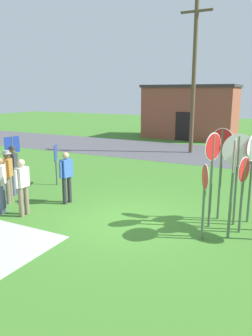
# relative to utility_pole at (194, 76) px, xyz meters

# --- Properties ---
(ground_plane) EXTENTS (80.00, 80.00, 0.00)m
(ground_plane) POSITION_rel_utility_pole_xyz_m (1.70, -11.43, -4.42)
(ground_plane) COLOR #3D7528
(street_asphalt) EXTENTS (60.00, 6.40, 0.01)m
(street_asphalt) POSITION_rel_utility_pole_xyz_m (1.70, -0.20, -4.41)
(street_asphalt) COLOR #4C4C51
(street_asphalt) RESTS_ON ground
(building_background) EXTENTS (7.07, 3.74, 4.07)m
(building_background) POSITION_rel_utility_pole_xyz_m (-2.02, 6.38, -2.38)
(building_background) COLOR brown
(building_background) RESTS_ON ground
(utility_pole) EXTENTS (1.80, 0.24, 8.47)m
(utility_pole) POSITION_rel_utility_pole_xyz_m (0.00, 0.00, 0.00)
(utility_pole) COLOR brown
(utility_pole) RESTS_ON ground
(stop_sign_center_cluster) EXTENTS (0.18, 0.66, 2.00)m
(stop_sign_center_cluster) POSITION_rel_utility_pole_xyz_m (4.53, -10.77, -3.07)
(stop_sign_center_cluster) COLOR #51664C
(stop_sign_center_cluster) RESTS_ON ground
(stop_sign_rear_right) EXTENTS (0.79, 0.44, 2.50)m
(stop_sign_rear_right) POSITION_rel_utility_pole_xyz_m (4.29, -10.28, -2.68)
(stop_sign_rear_right) COLOR #51664C
(stop_sign_rear_right) RESTS_ON ground
(stop_sign_leaning_right) EXTENTS (0.61, 0.19, 2.61)m
(stop_sign_leaning_right) POSITION_rel_utility_pole_xyz_m (3.82, -10.08, -2.69)
(stop_sign_leaning_right) COLOR #51664C
(stop_sign_leaning_right) RESTS_ON ground
(stop_sign_nearest) EXTENTS (0.30, 0.56, 1.90)m
(stop_sign_nearest) POSITION_rel_utility_pole_xyz_m (3.78, -11.63, -3.15)
(stop_sign_nearest) COLOR #51664C
(stop_sign_nearest) RESTS_ON ground
(stop_sign_tallest) EXTENTS (0.25, 0.70, 2.55)m
(stop_sign_tallest) POSITION_rel_utility_pole_xyz_m (3.73, -10.77, -2.68)
(stop_sign_tallest) COLOR #51664C
(stop_sign_tallest) RESTS_ON ground
(stop_sign_rear_left) EXTENTS (0.22, 0.82, 2.52)m
(stop_sign_rear_left) POSITION_rel_utility_pole_xyz_m (4.35, -11.25, -2.68)
(stop_sign_rear_left) COLOR #51664C
(stop_sign_rear_left) RESTS_ON ground
(stop_sign_low_front) EXTENTS (0.25, 0.71, 2.49)m
(stop_sign_low_front) POSITION_rel_utility_pole_xyz_m (4.61, -9.93, -2.72)
(stop_sign_low_front) COLOR #51664C
(stop_sign_low_front) RESTS_ON ground
(person_near_signs) EXTENTS (0.35, 0.53, 1.74)m
(person_near_signs) POSITION_rel_utility_pole_xyz_m (-3.08, -11.03, -3.43)
(person_near_signs) COLOR #4C5670
(person_near_signs) RESTS_ON ground
(person_on_left) EXTENTS (0.36, 0.52, 1.74)m
(person_on_left) POSITION_rel_utility_pole_xyz_m (-2.56, -11.78, -3.43)
(person_on_left) COLOR #7A6B56
(person_on_left) RESTS_ON ground
(person_with_sunhat) EXTENTS (0.22, 0.57, 1.69)m
(person_with_sunhat) POSITION_rel_utility_pole_xyz_m (-1.30, -12.43, -3.47)
(person_with_sunhat) COLOR #7A6B56
(person_with_sunhat) RESTS_ON ground
(person_in_teal) EXTENTS (0.38, 0.49, 1.69)m
(person_in_teal) POSITION_rel_utility_pole_xyz_m (-2.04, -12.54, -3.47)
(person_in_teal) COLOR #4C5670
(person_in_teal) RESTS_ON ground
(person_in_blue) EXTENTS (0.27, 0.56, 1.69)m
(person_in_blue) POSITION_rel_utility_pole_xyz_m (-0.86, -10.94, -3.47)
(person_in_blue) COLOR #2D2D33
(person_in_blue) RESTS_ON ground
(info_panel_leftmost) EXTENTS (0.17, 0.59, 1.95)m
(info_panel_leftmost) POSITION_rel_utility_pole_xyz_m (-3.70, -10.42, -3.07)
(info_panel_leftmost) COLOR #4C4C51
(info_panel_leftmost) RESTS_ON ground
(info_panel_middle) EXTENTS (0.31, 0.53, 1.57)m
(info_panel_middle) POSITION_rel_utility_pole_xyz_m (-2.57, -9.35, -3.34)
(info_panel_middle) COLOR #4C4C51
(info_panel_middle) RESTS_ON ground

